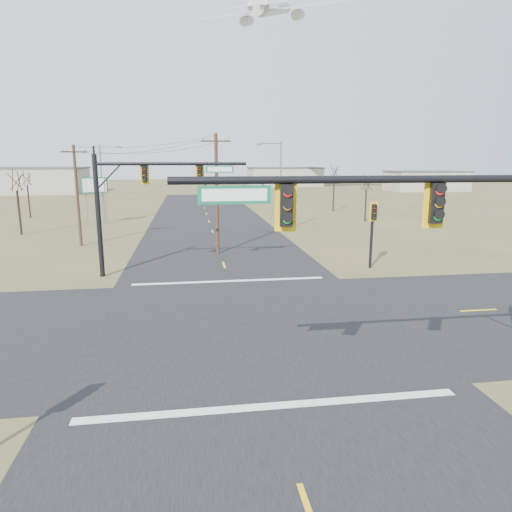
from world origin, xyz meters
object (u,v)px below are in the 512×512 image
at_px(bare_tree_a, 16,180).
at_px(bare_tree_b, 26,178).
at_px(highway_sign, 95,191).
at_px(bare_tree_d, 334,171).
at_px(pedestal_signal_ne, 373,220).
at_px(streetlight_a, 279,182).
at_px(mast_arm_near, 448,236).
at_px(mast_arm_far, 142,190).
at_px(bare_tree_c, 367,182).
at_px(utility_pole_near, 217,193).
at_px(utility_pole_far, 77,194).
at_px(streetlight_c, 103,180).

height_order(bare_tree_a, bare_tree_b, bare_tree_a).
bearing_deg(highway_sign, bare_tree_d, -4.69).
height_order(pedestal_signal_ne, streetlight_a, streetlight_a).
relative_size(mast_arm_near, bare_tree_b, 1.71).
height_order(mast_arm_far, bare_tree_c, mast_arm_far).
relative_size(utility_pole_near, bare_tree_a, 1.37).
bearing_deg(streetlight_a, bare_tree_b, 149.75).
height_order(mast_arm_far, highway_sign, mast_arm_far).
distance_m(bare_tree_b, bare_tree_d, 41.88).
xyz_separation_m(pedestal_signal_ne, utility_pole_far, (-22.15, 11.85, 1.19)).
distance_m(pedestal_signal_ne, bare_tree_d, 36.46).
relative_size(streetlight_c, bare_tree_b, 1.42).
relative_size(mast_arm_near, bare_tree_c, 1.81).
distance_m(bare_tree_b, bare_tree_c, 43.32).
bearing_deg(utility_pole_near, streetlight_a, 55.53).
relative_size(highway_sign, bare_tree_d, 0.77).
distance_m(pedestal_signal_ne, bare_tree_a, 35.35).
relative_size(pedestal_signal_ne, bare_tree_c, 0.77).
relative_size(pedestal_signal_ne, utility_pole_near, 0.49).
bearing_deg(mast_arm_near, bare_tree_c, 85.25).
relative_size(highway_sign, bare_tree_b, 0.85).
bearing_deg(utility_pole_near, streetlight_c, 121.41).
distance_m(utility_pole_near, utility_pole_far, 12.88).
relative_size(streetlight_a, bare_tree_c, 1.52).
bearing_deg(utility_pole_far, bare_tree_c, 20.74).
bearing_deg(highway_sign, pedestal_signal_ne, -69.33).
bearing_deg(streetlight_a, streetlight_c, 152.28).
bearing_deg(mast_arm_far, highway_sign, 101.02).
bearing_deg(utility_pole_far, bare_tree_b, 117.08).
xyz_separation_m(utility_pole_far, bare_tree_b, (-11.12, 21.74, 0.60)).
xyz_separation_m(pedestal_signal_ne, bare_tree_b, (-33.27, 33.59, 1.78)).
bearing_deg(utility_pole_near, bare_tree_c, 41.32).
xyz_separation_m(pedestal_signal_ne, highway_sign, (-23.31, 25.67, 0.55)).
relative_size(utility_pole_far, streetlight_a, 0.94).
height_order(highway_sign, bare_tree_c, bare_tree_c).
height_order(mast_arm_near, streetlight_a, streetlight_a).
height_order(pedestal_signal_ne, bare_tree_b, bare_tree_b).
bearing_deg(mast_arm_far, streetlight_c, 98.73).
distance_m(mast_arm_near, bare_tree_b, 59.07).
distance_m(bare_tree_a, bare_tree_b, 14.85).
height_order(highway_sign, streetlight_a, streetlight_a).
xyz_separation_m(pedestal_signal_ne, bare_tree_a, (-29.60, 19.21, 2.12)).
relative_size(bare_tree_c, bare_tree_d, 0.85).
relative_size(bare_tree_b, bare_tree_c, 1.06).
height_order(pedestal_signal_ne, streetlight_c, streetlight_c).
bearing_deg(streetlight_a, pedestal_signal_ne, -79.91).
xyz_separation_m(bare_tree_a, bare_tree_b, (-3.67, 14.39, -0.34)).
bearing_deg(mast_arm_near, pedestal_signal_ne, 87.25).
xyz_separation_m(mast_arm_near, streetlight_c, (-16.70, 45.13, -0.37)).
height_order(mast_arm_far, bare_tree_a, mast_arm_far).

